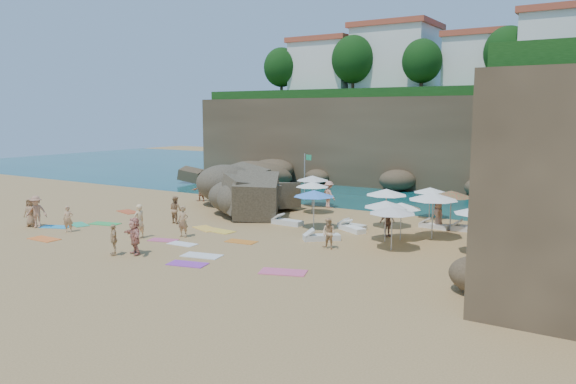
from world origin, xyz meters
The scene contains 53 objects.
ground centered at (0.00, 0.00, 0.00)m, with size 120.00×120.00×0.00m, color tan.
seawater centered at (0.00, 30.00, 0.00)m, with size 120.00×120.00×0.00m, color #0C4751.
cliff_back centered at (2.00, 25.00, 4.00)m, with size 44.00×8.00×8.00m, color brown.
rock_promontory centered at (-11.00, 16.00, 0.00)m, with size 12.00×7.00×2.00m, color brown, non-canonical shape.
clifftop_buildings centered at (2.96, 25.79, 11.24)m, with size 28.48×9.48×7.00m.
clifftop_trees centered at (4.78, 19.52, 11.26)m, with size 35.60×23.82×4.40m.
marina_masts centered at (-16.50, 30.00, 3.00)m, with size 3.10×0.10×6.00m.
rock_outcrop centered at (-4.54, 5.35, 0.00)m, with size 8.15×6.11×3.26m, color brown, non-canonical shape.
flag_pole centered at (-1.84, 11.64, 2.30)m, with size 0.69×0.28×3.61m.
parasol_0 centered at (-0.18, 9.75, 2.02)m, with size 2.33×2.33×2.21m.
parasol_1 centered at (1.24, 7.23, 1.94)m, with size 2.23×2.23×2.11m.
parasol_2 centered at (10.40, 4.00, 2.29)m, with size 2.63×2.63×2.49m.
parasol_3 centered at (8.43, 9.57, 1.82)m, with size 2.10×2.10×1.99m.
parasol_4 centered at (15.30, 8.40, 2.18)m, with size 2.52×2.52×2.38m.
parasol_5 centered at (7.20, 5.44, 2.09)m, with size 2.41×2.41×2.28m.
parasol_6 centered at (10.57, 6.73, 2.09)m, with size 2.41×2.41×2.28m.
parasol_7 centered at (9.09, 2.84, 1.83)m, with size 2.10×2.10×1.99m.
parasol_8 centered at (9.52, 0.52, 1.99)m, with size 2.29×2.29×2.16m.
parasol_9 centered at (8.53, 2.09, 1.97)m, with size 2.27×2.27×2.15m.
parasol_10 centered at (3.80, 2.92, 2.06)m, with size 2.38×2.38×2.25m.
parasol_11 centered at (13.34, 1.83, 2.15)m, with size 2.48×2.48×2.35m.
lounger_0 centered at (5.63, 4.21, 0.13)m, with size 1.71×0.57×0.27m, color silver.
lounger_1 centered at (9.65, 6.75, 0.13)m, with size 1.70×0.57×0.26m, color white.
lounger_2 centered at (11.62, 6.95, 0.16)m, with size 2.01×0.67×0.31m, color silver.
lounger_3 centered at (1.89, 3.10, 0.15)m, with size 1.94×0.65×0.30m, color silver.
lounger_4 centered at (5.99, 3.45, 0.14)m, with size 1.86×0.62×0.29m, color white.
lounger_5 centered at (5.60, 0.59, 0.15)m, with size 1.93×0.64×0.30m, color silver.
towel_0 centered at (-9.27, -4.71, 0.02)m, with size 1.73×0.86×0.03m, color #279BD1.
towel_1 centered at (-1.42, -3.88, 0.01)m, with size 1.52×0.76×0.03m, color #CB4F78.
towel_2 centered at (-6.95, -7.04, 0.02)m, with size 1.75×0.87×0.03m, color orange.
towel_3 centered at (-8.66, -3.53, 0.01)m, with size 1.59×0.79×0.03m, color #30A971.
towel_4 centered at (-1.45, -0.40, 0.02)m, with size 1.81×0.90×0.03m, color #FFBE43.
towel_5 centered at (2.44, -5.28, 0.02)m, with size 1.86×0.93×0.03m, color white.
towel_6 centered at (2.87, -6.72, 0.02)m, with size 1.74×0.87×0.03m, color purple.
towel_7 centered at (-9.52, 1.05, 0.02)m, with size 1.83×0.91×0.03m, color #CC4C24.
towel_9 centered at (7.13, -5.54, 0.02)m, with size 1.95×0.98×0.03m, color #E35883.
towel_10 centered at (2.26, -1.97, 0.01)m, with size 1.60×0.80×0.03m, color orange.
towel_11 centered at (-7.54, -2.56, 0.02)m, with size 1.80×0.90×0.03m, color green.
towel_12 centered at (-0.37, -0.51, 0.02)m, with size 1.79×0.90×0.03m, color yellow.
towel_13 centered at (0.03, -3.98, 0.01)m, with size 1.52×0.76×0.03m, color white.
person_stand_0 centered at (-7.41, -5.18, 0.74)m, with size 0.54×0.35×1.48m, color tan.
person_stand_1 centered at (-4.11, -0.08, 0.83)m, with size 0.81×0.63×1.66m, color #AD8056.
person_stand_2 centered at (1.14, 9.78, 0.95)m, with size 1.23×0.51×1.90m, color #E9A084.
person_stand_3 centered at (8.16, 3.28, 0.78)m, with size 0.91×0.38×1.56m, color #8D5A46.
person_stand_4 centered at (9.79, 6.96, 0.78)m, with size 0.76×0.41×1.55m, color tan.
person_stand_5 centered at (-8.49, 7.29, 0.79)m, with size 1.46×0.42×1.58m, color tan.
person_stand_6 centered at (-2.87, -4.16, 0.92)m, with size 0.67×0.44×1.83m, color #FACE8E.
person_lie_0 centered at (-9.95, -5.42, 0.25)m, with size 1.19×1.84×0.49m, color tan.
person_lie_1 centered at (-1.15, -7.35, 0.18)m, with size 0.85×1.44×0.35m, color tan.
person_lie_2 centered at (-10.57, -5.38, 0.22)m, with size 0.81×1.66×0.44m, color #9F754F.
person_lie_3 centered at (-0.40, -6.75, 0.23)m, with size 1.63×1.75×0.47m, color tan.
person_lie_4 centered at (-1.06, -2.72, 0.20)m, with size 0.60×1.66×0.40m, color tan.
person_lie_5 centered at (6.82, -0.90, 0.28)m, with size 0.73×1.50×0.57m, color tan.
Camera 1 is at (19.46, -24.74, 6.64)m, focal length 35.00 mm.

